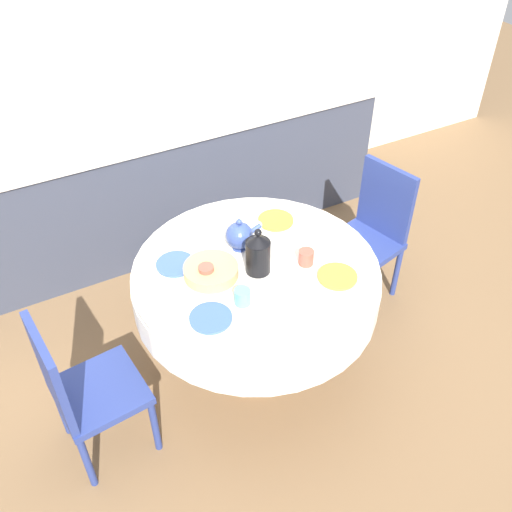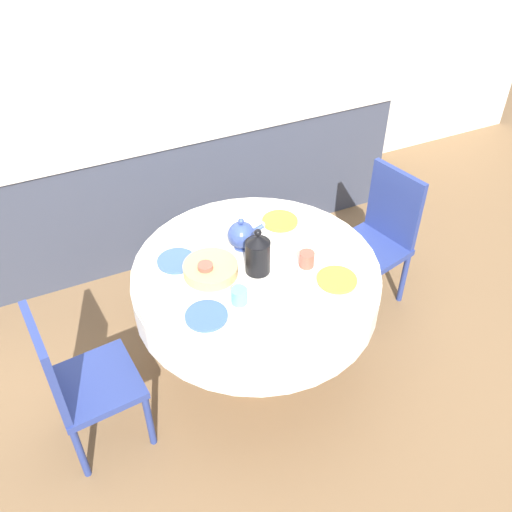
% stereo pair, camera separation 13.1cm
% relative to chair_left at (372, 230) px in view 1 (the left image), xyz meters
% --- Properties ---
extents(ground_plane, '(12.00, 12.00, 0.00)m').
position_rel_chair_left_xyz_m(ground_plane, '(-0.95, -0.24, -0.49)').
color(ground_plane, brown).
extents(wall_back, '(7.00, 0.05, 2.60)m').
position_rel_chair_left_xyz_m(wall_back, '(-0.95, 1.53, 0.81)').
color(wall_back, silver).
rests_on(wall_back, ground_plane).
extents(kitchen_counter, '(3.24, 0.64, 0.93)m').
position_rel_chair_left_xyz_m(kitchen_counter, '(-0.95, 1.19, -0.03)').
color(kitchen_counter, '#383D4C').
rests_on(kitchen_counter, ground_plane).
extents(dining_table, '(1.28, 1.28, 0.76)m').
position_rel_chair_left_xyz_m(dining_table, '(-0.95, -0.24, 0.14)').
color(dining_table, tan).
rests_on(dining_table, ground_plane).
extents(chair_left, '(0.48, 0.48, 0.91)m').
position_rel_chair_left_xyz_m(chair_left, '(0.00, 0.00, 0.00)').
color(chair_left, navy).
rests_on(chair_left, ground_plane).
extents(chair_right, '(0.44, 0.44, 0.91)m').
position_rel_chair_left_xyz_m(chair_right, '(-1.93, -0.34, 0.00)').
color(chair_right, navy).
rests_on(chair_right, ground_plane).
extents(plate_near_left, '(0.20, 0.20, 0.01)m').
position_rel_chair_left_xyz_m(plate_near_left, '(-1.31, -0.45, 0.27)').
color(plate_near_left, '#3856AD').
rests_on(plate_near_left, dining_table).
extents(cup_near_left, '(0.08, 0.08, 0.08)m').
position_rel_chair_left_xyz_m(cup_near_left, '(-1.13, -0.43, 0.30)').
color(cup_near_left, '#5BA39E').
rests_on(cup_near_left, dining_table).
extents(plate_near_right, '(0.20, 0.20, 0.01)m').
position_rel_chair_left_xyz_m(plate_near_right, '(-0.63, -0.49, 0.27)').
color(plate_near_right, orange).
rests_on(plate_near_right, dining_table).
extents(cup_near_right, '(0.08, 0.08, 0.08)m').
position_rel_chair_left_xyz_m(cup_near_right, '(-0.71, -0.33, 0.30)').
color(cup_near_right, '#CC4C3D').
rests_on(cup_near_right, dining_table).
extents(plate_far_left, '(0.20, 0.20, 0.01)m').
position_rel_chair_left_xyz_m(plate_far_left, '(-1.31, -0.02, 0.27)').
color(plate_far_left, '#3856AD').
rests_on(plate_far_left, dining_table).
extents(cup_far_left, '(0.08, 0.08, 0.08)m').
position_rel_chair_left_xyz_m(cup_far_left, '(-1.21, -0.19, 0.30)').
color(cup_far_left, '#CC4C3D').
rests_on(cup_far_left, dining_table).
extents(plate_far_right, '(0.20, 0.20, 0.01)m').
position_rel_chair_left_xyz_m(plate_far_right, '(-0.67, 0.06, 0.27)').
color(plate_far_right, yellow).
rests_on(plate_far_right, dining_table).
extents(cup_far_right, '(0.08, 0.08, 0.08)m').
position_rel_chair_left_xyz_m(cup_far_right, '(-0.84, -0.01, 0.30)').
color(cup_far_right, white).
rests_on(cup_far_right, dining_table).
extents(coffee_carafe, '(0.13, 0.13, 0.26)m').
position_rel_chair_left_xyz_m(coffee_carafe, '(-0.96, -0.26, 0.37)').
color(coffee_carafe, black).
rests_on(coffee_carafe, dining_table).
extents(teapot, '(0.20, 0.14, 0.19)m').
position_rel_chair_left_xyz_m(teapot, '(-0.95, -0.05, 0.35)').
color(teapot, '#33478E').
rests_on(teapot, dining_table).
extents(bread_basket, '(0.28, 0.28, 0.06)m').
position_rel_chair_left_xyz_m(bread_basket, '(-1.18, -0.18, 0.29)').
color(bread_basket, tan).
rests_on(bread_basket, dining_table).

